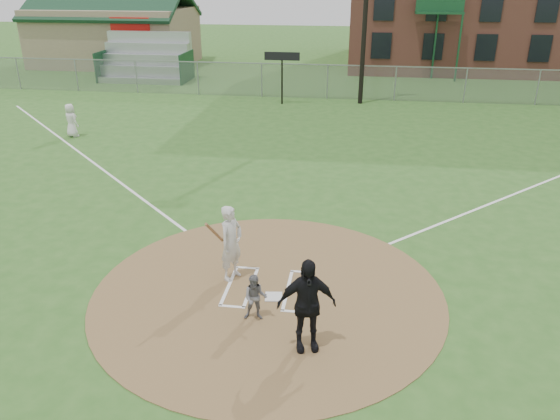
# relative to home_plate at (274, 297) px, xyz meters

# --- Properties ---
(ground) EXTENTS (140.00, 140.00, 0.00)m
(ground) POSITION_rel_home_plate_xyz_m (-0.17, 0.22, -0.03)
(ground) COLOR #2D5B1F
(ground) RESTS_ON ground
(dirt_circle) EXTENTS (8.40, 8.40, 0.02)m
(dirt_circle) POSITION_rel_home_plate_xyz_m (-0.17, 0.22, -0.02)
(dirt_circle) COLOR olive
(dirt_circle) RESTS_ON ground
(home_plate) EXTENTS (0.45, 0.45, 0.03)m
(home_plate) POSITION_rel_home_plate_xyz_m (0.00, 0.00, 0.00)
(home_plate) COLOR silver
(home_plate) RESTS_ON dirt_circle
(foul_line_first) EXTENTS (17.04, 17.04, 0.01)m
(foul_line_first) POSITION_rel_home_plate_xyz_m (8.83, 9.22, -0.03)
(foul_line_first) COLOR white
(foul_line_first) RESTS_ON ground
(foul_line_third) EXTENTS (17.04, 17.04, 0.01)m
(foul_line_third) POSITION_rel_home_plate_xyz_m (-9.17, 9.22, -0.03)
(foul_line_third) COLOR white
(foul_line_third) RESTS_ON ground
(catcher) EXTENTS (0.57, 0.46, 1.08)m
(catcher) POSITION_rel_home_plate_xyz_m (-0.26, -0.91, 0.53)
(catcher) COLOR slate
(catcher) RESTS_ON dirt_circle
(umpire) EXTENTS (1.27, 0.78, 2.03)m
(umpire) POSITION_rel_home_plate_xyz_m (0.93, -1.74, 1.00)
(umpire) COLOR black
(umpire) RESTS_ON dirt_circle
(ondeck_player) EXTENTS (0.89, 0.79, 1.53)m
(ondeck_player) POSITION_rel_home_plate_xyz_m (-11.38, 12.26, 0.73)
(ondeck_player) COLOR silver
(ondeck_player) RESTS_ON ground
(batters_boxes) EXTENTS (2.08, 1.88, 0.01)m
(batters_boxes) POSITION_rel_home_plate_xyz_m (-0.17, 0.37, -0.01)
(batters_boxes) COLOR white
(batters_boxes) RESTS_ON dirt_circle
(batter_at_plate) EXTENTS (0.83, 1.10, 1.94)m
(batter_at_plate) POSITION_rel_home_plate_xyz_m (-1.17, 0.76, 0.96)
(batter_at_plate) COLOR silver
(batter_at_plate) RESTS_ON dirt_circle
(outfield_fence) EXTENTS (56.08, 0.08, 2.03)m
(outfield_fence) POSITION_rel_home_plate_xyz_m (-0.17, 22.22, 0.98)
(outfield_fence) COLOR slate
(outfield_fence) RESTS_ON ground
(bleachers) EXTENTS (6.08, 3.20, 3.20)m
(bleachers) POSITION_rel_home_plate_xyz_m (-13.17, 26.42, 1.56)
(bleachers) COLOR #B7BABF
(bleachers) RESTS_ON ground
(clubhouse) EXTENTS (12.20, 8.71, 6.23)m
(clubhouse) POSITION_rel_home_plate_xyz_m (-18.16, 33.22, 2.36)
(clubhouse) COLOR gray
(clubhouse) RESTS_ON ground
(scoreboard_sign) EXTENTS (2.00, 0.10, 2.93)m
(scoreboard_sign) POSITION_rel_home_plate_xyz_m (-2.67, 20.42, 2.35)
(scoreboard_sign) COLOR black
(scoreboard_sign) RESTS_ON ground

